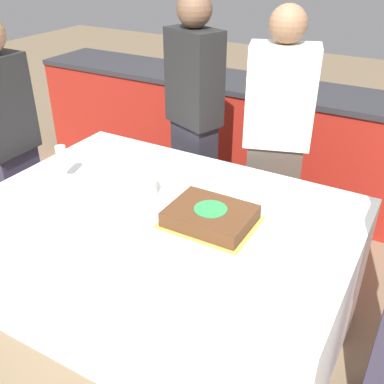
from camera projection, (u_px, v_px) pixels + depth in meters
ground_plane at (173, 318)px, 2.57m from camera, size 14.00×14.00×0.00m
back_counter at (280, 144)px, 3.57m from camera, size 4.40×0.58×0.92m
dining_table at (172, 265)px, 2.38m from camera, size 1.78×1.11×0.77m
cake at (210, 216)px, 2.02m from camera, size 0.41×0.33×0.08m
plate_stack at (135, 187)px, 2.24m from camera, size 0.22×0.22×0.09m
wine_glass at (61, 157)px, 2.34m from camera, size 0.06×0.06×0.19m
side_plate_near_cake at (222, 189)px, 2.30m from camera, size 0.21×0.21×0.00m
utensil_pile at (159, 259)px, 1.79m from camera, size 0.17×0.11×0.02m
person_cutting_cake at (276, 145)px, 2.63m from camera, size 0.42×0.31×1.61m
person_seated_left at (9, 146)px, 2.63m from camera, size 0.22×0.32×1.57m
person_standing_back at (194, 124)px, 2.85m from camera, size 0.39×0.31×1.65m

